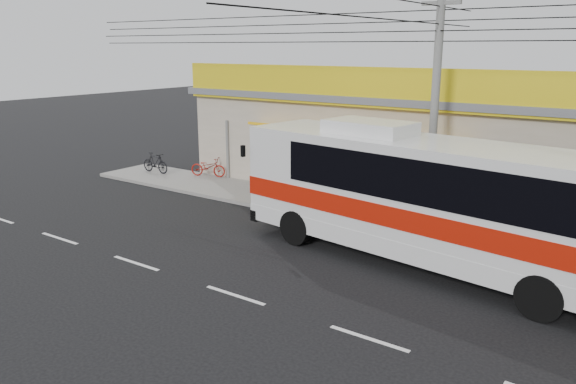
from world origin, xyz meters
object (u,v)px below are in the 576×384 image
at_px(coach_bus, 456,199).
at_px(motorbike_dark, 155,163).
at_px(motorbike_red, 208,167).
at_px(utility_pole, 440,24).

bearing_deg(coach_bus, motorbike_dark, 174.98).
bearing_deg(motorbike_red, utility_pole, -116.60).
xyz_separation_m(coach_bus, motorbike_red, (-14.15, 4.75, -1.63)).
distance_m(coach_bus, motorbike_dark, 17.45).
height_order(motorbike_red, motorbike_dark, motorbike_dark).
height_order(motorbike_dark, utility_pole, utility_pole).
bearing_deg(utility_pole, coach_bus, -57.06).
distance_m(coach_bus, motorbike_red, 15.01).
xyz_separation_m(motorbike_dark, utility_pole, (15.01, -0.80, 6.51)).
bearing_deg(utility_pole, motorbike_dark, 176.96).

